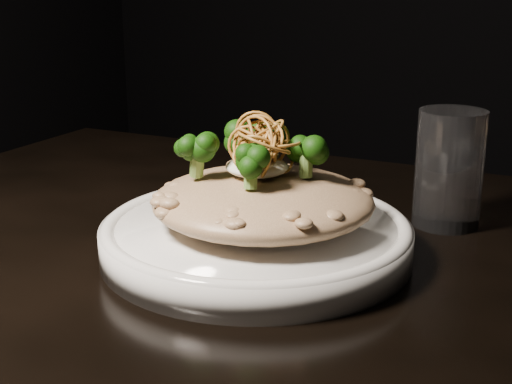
% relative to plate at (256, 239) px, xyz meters
% --- Properties ---
extents(plate, '(0.26, 0.26, 0.03)m').
position_rel_plate_xyz_m(plate, '(0.00, 0.00, 0.00)').
color(plate, silver).
rests_on(plate, table).
extents(risotto, '(0.19, 0.19, 0.04)m').
position_rel_plate_xyz_m(risotto, '(0.00, 0.00, 0.03)').
color(risotto, brown).
rests_on(risotto, plate).
extents(broccoli, '(0.13, 0.13, 0.05)m').
position_rel_plate_xyz_m(broccoli, '(-0.00, 0.00, 0.08)').
color(broccoli, black).
rests_on(broccoli, risotto).
extents(cheese, '(0.05, 0.05, 0.01)m').
position_rel_plate_xyz_m(cheese, '(-0.00, 0.01, 0.06)').
color(cheese, white).
rests_on(cheese, risotto).
extents(shallots, '(0.05, 0.05, 0.03)m').
position_rel_plate_xyz_m(shallots, '(0.00, 0.01, 0.09)').
color(shallots, brown).
rests_on(shallots, cheese).
extents(drinking_glass, '(0.07, 0.07, 0.11)m').
position_rel_plate_xyz_m(drinking_glass, '(0.13, 0.14, 0.04)').
color(drinking_glass, white).
rests_on(drinking_glass, table).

